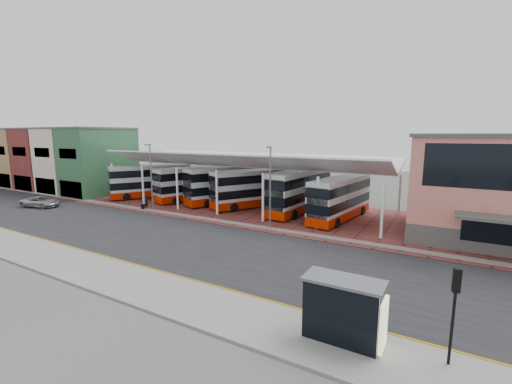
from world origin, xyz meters
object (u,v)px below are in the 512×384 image
bus_1 (194,183)px  bus_shelter (348,307)px  bus_4 (299,191)px  bus_2 (228,185)px  pedestrian (146,202)px  bus_3 (255,188)px  bus_5 (340,199)px  traffic_signal_west (455,301)px  silver_car (41,202)px  bus_0 (151,181)px

bus_1 → bus_shelter: bus_1 is taller
bus_4 → bus_2: bearing=-176.9°
bus_2 → pedestrian: size_ratio=6.86×
pedestrian → bus_shelter: bearing=-136.5°
bus_3 → bus_5: 11.35m
bus_1 → pedestrian: 7.96m
traffic_signal_west → bus_shelter: bearing=174.3°
bus_3 → traffic_signal_west: size_ratio=2.83×
bus_1 → bus_2: size_ratio=0.96×
bus_5 → pedestrian: 23.32m
bus_3 → traffic_signal_west: (22.04, -22.52, 0.40)m
bus_shelter → traffic_signal_west: size_ratio=0.88×
bus_4 → bus_5: size_ratio=1.08×
bus_5 → silver_car: bearing=-152.8°
bus_1 → bus_2: 5.52m
bus_2 → traffic_signal_west: bus_2 is taller
bus_0 → silver_car: 14.00m
bus_0 → bus_1: (6.77, 1.61, -0.03)m
bus_3 → bus_shelter: 29.51m
bus_0 → silver_car: bus_0 is taller
silver_car → bus_5: bearing=-85.9°
traffic_signal_west → bus_3: bearing=117.9°
bus_5 → traffic_signal_west: size_ratio=2.82×
bus_3 → silver_car: bus_3 is taller
bus_2 → bus_4: 10.35m
bus_1 → bus_5: bearing=16.0°
bus_4 → bus_5: (5.30, -1.21, -0.21)m
bus_5 → bus_shelter: bus_5 is taller
bus_4 → silver_car: 32.83m
bus_2 → pedestrian: 10.70m
bus_1 → silver_car: 19.46m
bus_0 → bus_shelter: bus_0 is taller
bus_3 → pedestrian: bearing=-115.4°
bus_2 → bus_3: 4.36m
bus_0 → bus_5: bearing=33.7°
bus_4 → bus_3: bearing=-173.8°
bus_0 → bus_2: 12.45m
bus_2 → bus_4: bearing=24.1°
bus_0 → silver_car: size_ratio=2.26×
bus_2 → traffic_signal_west: bearing=-15.8°
bus_5 → silver_car: bus_5 is taller
bus_4 → bus_shelter: bearing=-58.4°
bus_0 → silver_car: bearing=-88.4°
bus_2 → bus_3: (4.34, -0.40, -0.09)m
bus_1 → bus_4: bus_4 is taller
bus_5 → bus_shelter: size_ratio=3.18×
pedestrian → bus_0: bearing=24.0°
bus_0 → pedestrian: size_ratio=6.32×
bus_1 → bus_3: bearing=19.1°
bus_0 → bus_3: bearing=38.2°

